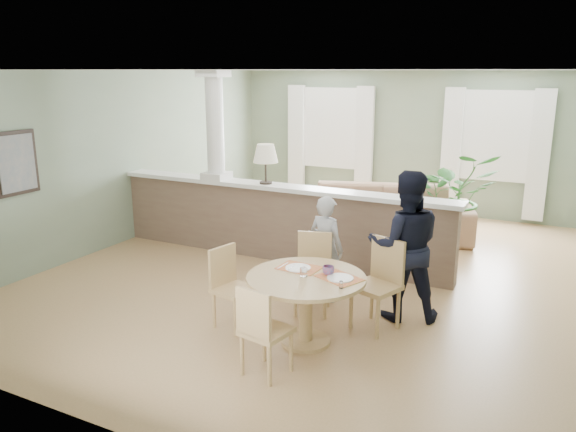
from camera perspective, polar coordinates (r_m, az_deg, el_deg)
The scene contains 12 objects.
ground at distance 7.80m, azimuth 3.89°, elevation -5.67°, with size 8.00×8.00×0.00m, color tan.
room_shell at distance 7.96m, azimuth 5.71°, elevation 8.14°, with size 7.02×8.02×2.71m.
pony_wall at distance 8.17m, azimuth -1.84°, elevation 0.49°, with size 5.32×0.38×2.70m.
sofa at distance 9.39m, azimuth 9.48°, elevation 0.35°, with size 2.87×1.12×0.84m, color #8A664B.
houseplant at distance 9.44m, azimuth 16.46°, elevation 1.98°, with size 1.32×1.14×1.46m, color #2C6629.
dining_table at distance 5.64m, azimuth 1.93°, elevation -7.51°, with size 1.19×1.19×0.81m.
chair_far_boy at distance 6.44m, azimuth 2.57°, elevation -5.36°, with size 0.51×0.51×0.90m.
chair_far_man at distance 6.09m, azimuth 9.34°, elevation -6.39°, with size 0.56×0.56×0.97m.
chair_near at distance 5.08m, azimuth -2.71°, elevation -11.28°, with size 0.46×0.46×0.87m.
chair_side at distance 6.09m, azimuth -5.91°, elevation -6.81°, with size 0.47×0.47×0.87m.
child_person at distance 6.71m, azimuth 3.90°, elevation -3.28°, with size 0.47×0.31×1.28m, color #A0A0A5.
man_person at distance 6.26m, azimuth 11.80°, elevation -3.00°, with size 0.81×0.63×1.68m, color black.
Camera 1 is at (2.82, -6.75, 2.70)m, focal length 35.00 mm.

